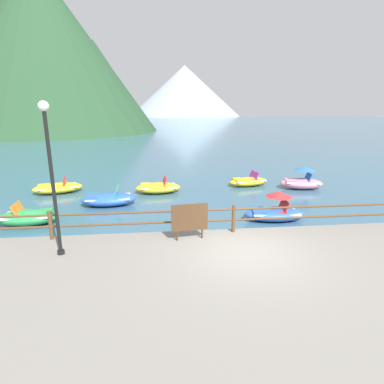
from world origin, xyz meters
The scene contains 14 objects.
ground_plane centered at (0.00, 40.00, 0.00)m, with size 200.00×200.00×0.00m, color #38607A.
promenade_dock centered at (0.00, -2.20, 0.20)m, with size 28.00×8.00×0.40m, color gray.
dock_railing centered at (0.00, 1.55, 0.99)m, with size 23.92×0.12×0.95m.
lamp_post centered at (-5.35, 0.43, 2.97)m, with size 0.28×0.28×4.28m.
sign_board centered at (-1.54, 1.08, 1.13)m, with size 1.17×0.20×1.19m.
pedal_boat_0 centered at (-7.99, 8.91, 0.28)m, with size 2.81×1.99×0.86m.
pedal_boat_1 centered at (2.21, 3.51, 0.39)m, with size 2.53×1.28×1.23m.
pedal_boat_2 centered at (-2.56, 8.37, 0.28)m, with size 2.49×1.51×0.86m.
pedal_boat_3 centered at (5.58, 8.36, 0.43)m, with size 2.54×1.62×1.28m.
pedal_boat_4 centered at (-7.67, 4.11, 0.31)m, with size 2.39×1.37×0.90m.
pedal_boat_5 centered at (-4.89, 6.33, 0.31)m, with size 2.61×1.47×0.90m.
pedal_boat_6 centered at (2.76, 9.38, 0.26)m, with size 2.56×1.61×0.83m.
cliff_headland centered at (-21.86, 56.37, 13.71)m, with size 40.65×40.65×29.21m.
distant_peak centered at (10.66, 149.92, 11.76)m, with size 53.40×53.40×23.52m, color #9EADBC.
Camera 1 is at (-2.44, -8.23, 4.53)m, focal length 29.34 mm.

